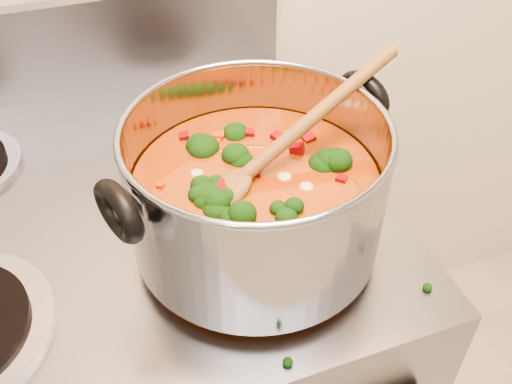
# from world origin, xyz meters

# --- Properties ---
(electric_range) EXTENTS (0.77, 0.70, 1.08)m
(electric_range) POSITION_xyz_m (-0.05, 1.16, 0.47)
(electric_range) COLOR gray
(electric_range) RESTS_ON ground
(stockpot) EXTENTS (0.36, 0.30, 0.18)m
(stockpot) POSITION_xyz_m (0.13, 1.02, 1.01)
(stockpot) COLOR gray
(stockpot) RESTS_ON electric_range
(wooden_spoon) EXTENTS (0.29, 0.12, 0.13)m
(wooden_spoon) POSITION_xyz_m (0.15, 1.02, 1.06)
(wooden_spoon) COLOR olive
(wooden_spoon) RESTS_ON stockpot
(cooktop_crumbs) EXTENTS (0.34, 0.02, 0.01)m
(cooktop_crumbs) POSITION_xyz_m (0.17, 1.12, 0.92)
(cooktop_crumbs) COLOR black
(cooktop_crumbs) RESTS_ON electric_range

